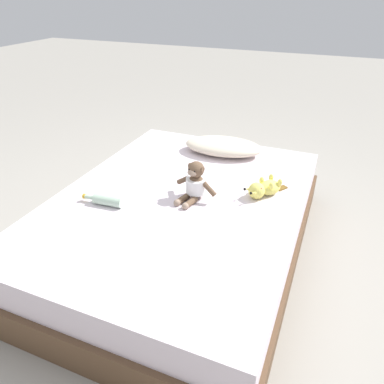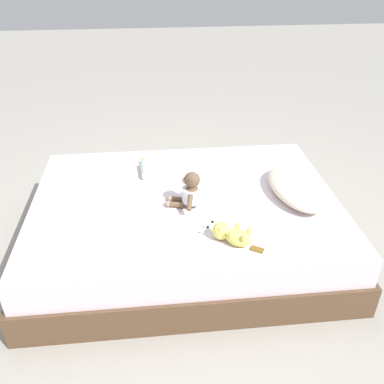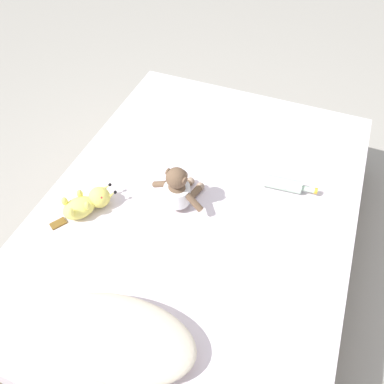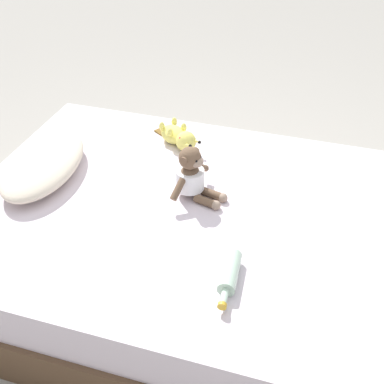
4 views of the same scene
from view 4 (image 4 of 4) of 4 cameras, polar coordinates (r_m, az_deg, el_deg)
The scene contains 6 objects.
ground_plane at distance 2.41m, azimuth -0.06°, elevation -9.28°, with size 16.00×16.00×0.00m, color #9E998E.
bed at distance 2.27m, azimuth -0.06°, elevation -5.83°, with size 1.47×1.99×0.40m.
pillow at distance 2.41m, azimuth -16.25°, elevation 3.00°, with size 0.61×0.37×0.11m.
plush_monkey at distance 2.16m, azimuth 0.02°, elevation 1.72°, with size 0.29×0.24×0.24m.
plush_yellow_creature at distance 2.54m, azimuth -1.49°, elevation 6.18°, with size 0.24×0.30×0.10m.
glass_bottle at distance 1.82m, azimuth 4.20°, elevation -9.08°, with size 0.26×0.08×0.06m.
Camera 4 is at (-1.60, -0.50, 1.73)m, focal length 47.81 mm.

